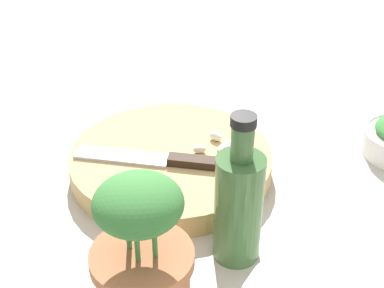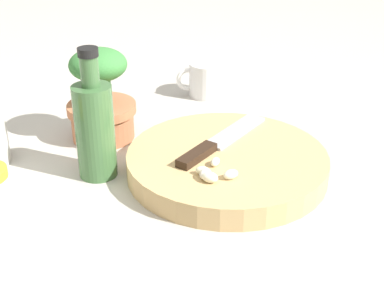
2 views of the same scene
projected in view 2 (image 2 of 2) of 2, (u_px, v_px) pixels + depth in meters
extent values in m
plane|color=#B2ADA3|center=(168.00, 178.00, 0.85)|extent=(5.00, 5.00, 0.00)
cylinder|color=tan|center=(227.00, 163.00, 0.85)|extent=(0.32, 0.32, 0.04)
cube|color=black|center=(197.00, 155.00, 0.83)|extent=(0.08, 0.03, 0.01)
cube|color=#B2B2B7|center=(235.00, 131.00, 0.91)|extent=(0.15, 0.05, 0.01)
ellipsoid|color=#F0EACE|center=(215.00, 162.00, 0.81)|extent=(0.02, 0.02, 0.01)
ellipsoid|color=silver|center=(205.00, 174.00, 0.77)|extent=(0.03, 0.03, 0.01)
ellipsoid|color=#ECE9CB|center=(210.00, 177.00, 0.76)|extent=(0.02, 0.03, 0.02)
ellipsoid|color=silver|center=(231.00, 174.00, 0.77)|extent=(0.03, 0.02, 0.01)
ellipsoid|color=#EBEAC5|center=(203.00, 171.00, 0.78)|extent=(0.02, 0.02, 0.01)
cylinder|color=white|center=(208.00, 79.00, 1.15)|extent=(0.08, 0.08, 0.07)
torus|color=white|center=(188.00, 79.00, 1.14)|extent=(0.04, 0.04, 0.05)
cylinder|color=#3D6638|center=(95.00, 132.00, 0.83)|extent=(0.06, 0.06, 0.15)
cylinder|color=#3D6638|center=(90.00, 71.00, 0.78)|extent=(0.03, 0.03, 0.05)
cylinder|color=black|center=(88.00, 52.00, 0.77)|extent=(0.03, 0.03, 0.01)
cylinder|color=#B26B47|center=(103.00, 121.00, 0.96)|extent=(0.11, 0.11, 0.07)
cylinder|color=#B26B47|center=(102.00, 108.00, 0.95)|extent=(0.12, 0.12, 0.02)
ellipsoid|color=#387A38|center=(98.00, 64.00, 0.91)|extent=(0.10, 0.10, 0.06)
cylinder|color=#387A38|center=(92.00, 87.00, 0.92)|extent=(0.01, 0.01, 0.07)
cylinder|color=#387A38|center=(95.00, 83.00, 0.94)|extent=(0.01, 0.01, 0.07)
cylinder|color=#387A38|center=(109.00, 83.00, 0.94)|extent=(0.01, 0.01, 0.07)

